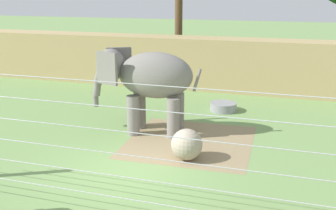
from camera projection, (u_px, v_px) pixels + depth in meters
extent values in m
plane|color=#759956|center=(130.00, 169.00, 11.37)|extent=(120.00, 120.00, 0.00)
cube|color=#937F5B|center=(190.00, 141.00, 13.44)|extent=(4.18, 4.26, 0.01)
cube|color=tan|center=(209.00, 63.00, 20.49)|extent=(36.00, 1.80, 2.57)
cylinder|color=gray|center=(133.00, 115.00, 13.93)|extent=(0.44, 0.44, 1.39)
cylinder|color=gray|center=(140.00, 109.00, 14.65)|extent=(0.44, 0.44, 1.39)
cylinder|color=gray|center=(173.00, 118.00, 13.61)|extent=(0.44, 0.44, 1.39)
cylinder|color=gray|center=(178.00, 112.00, 14.33)|extent=(0.44, 0.44, 1.39)
ellipsoid|color=gray|center=(156.00, 75.00, 13.76)|extent=(2.67, 1.57, 1.59)
ellipsoid|color=gray|center=(111.00, 65.00, 14.05)|extent=(1.06, 1.16, 1.15)
cube|color=gray|center=(107.00, 68.00, 13.47)|extent=(0.87, 0.41, 1.09)
cube|color=gray|center=(119.00, 62.00, 14.58)|extent=(0.83, 0.52, 1.09)
cylinder|color=gray|center=(100.00, 76.00, 14.25)|extent=(0.51, 0.35, 0.62)
cylinder|color=gray|center=(97.00, 88.00, 14.40)|extent=(0.37, 0.28, 0.58)
cylinder|color=gray|center=(96.00, 99.00, 14.53)|extent=(0.22, 0.22, 0.55)
cylinder|color=gray|center=(197.00, 80.00, 13.46)|extent=(0.31, 0.12, 0.79)
sphere|color=tan|center=(187.00, 144.00, 11.91)|extent=(0.94, 0.94, 0.94)
cylinder|color=#B7B7BC|center=(84.00, 192.00, 8.86)|extent=(11.57, 0.02, 0.02)
cylinder|color=#B7B7BC|center=(83.00, 171.00, 8.72)|extent=(11.57, 0.02, 0.02)
cylinder|color=#B7B7BC|center=(82.00, 149.00, 8.59)|extent=(11.57, 0.02, 0.02)
cylinder|color=#B7B7BC|center=(80.00, 127.00, 8.45)|extent=(11.57, 0.02, 0.02)
cylinder|color=#B7B7BC|center=(79.00, 104.00, 8.31)|extent=(11.57, 0.02, 0.02)
cylinder|color=#B7B7BC|center=(77.00, 80.00, 8.18)|extent=(11.57, 0.02, 0.02)
cylinder|color=gray|center=(223.00, 107.00, 16.83)|extent=(1.10, 1.10, 0.35)
cylinder|color=#38607A|center=(223.00, 103.00, 16.80)|extent=(1.01, 1.01, 0.02)
cylinder|color=brown|center=(179.00, 26.00, 23.27)|extent=(0.44, 0.44, 5.76)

